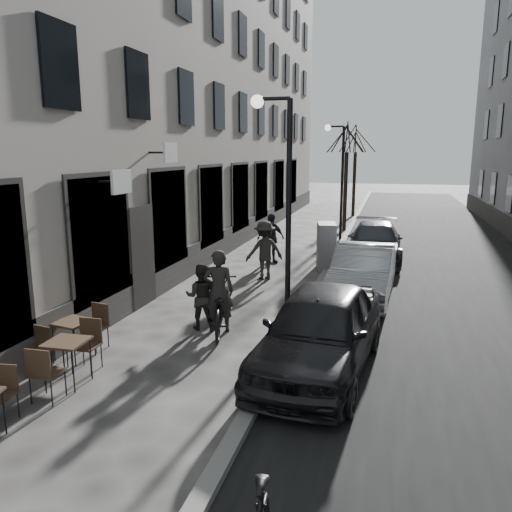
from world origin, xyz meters
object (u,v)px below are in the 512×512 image
at_px(car_far, 375,242).
at_px(pedestrian_mid, 265,250).
at_px(utility_cabinet, 326,247).
at_px(tree_near, 347,136).
at_px(pedestrian_near, 201,296).
at_px(pedestrian_far, 271,238).
at_px(bistro_set_c, 74,336).
at_px(car_mid, 363,272).
at_px(bistro_set_b, 68,358).
at_px(streetlamp_near, 281,188).
at_px(bicycle, 219,307).
at_px(streetlamp_far, 339,169).
at_px(tree_far, 356,139).
at_px(car_near, 320,330).

bearing_deg(car_far, pedestrian_mid, -131.52).
bearing_deg(utility_cabinet, tree_near, 79.78).
bearing_deg(pedestrian_mid, pedestrian_near, 54.93).
relative_size(pedestrian_near, pedestrian_far, 0.84).
xyz_separation_m(bistro_set_c, car_mid, (5.12, 5.62, 0.25)).
height_order(utility_cabinet, car_far, utility_cabinet).
height_order(bistro_set_b, utility_cabinet, utility_cabinet).
distance_m(streetlamp_near, pedestrian_mid, 5.02).
distance_m(bicycle, pedestrian_mid, 4.78).
bearing_deg(bistro_set_b, bistro_set_c, 117.37).
bearing_deg(pedestrian_mid, bicycle, 60.17).
bearing_deg(pedestrian_far, bistro_set_c, -140.02).
height_order(bicycle, car_far, car_far).
distance_m(pedestrian_mid, pedestrian_far, 2.32).
bearing_deg(streetlamp_far, tree_far, 89.54).
bearing_deg(car_far, streetlamp_near, -103.37).
bearing_deg(pedestrian_mid, pedestrian_far, -113.08).
xyz_separation_m(bicycle, pedestrian_far, (-0.50, 7.06, 0.33)).
bearing_deg(car_far, car_near, -94.28).
bearing_deg(bicycle, streetlamp_near, -173.94).
xyz_separation_m(tree_near, pedestrian_far, (-1.84, -8.45, -3.77)).
relative_size(utility_cabinet, pedestrian_mid, 0.86).
relative_size(pedestrian_far, car_far, 0.38).
relative_size(utility_cabinet, car_far, 0.34).
height_order(tree_far, pedestrian_mid, tree_far).
bearing_deg(bistro_set_c, tree_near, 88.74).
distance_m(bistro_set_b, car_mid, 8.03).
distance_m(streetlamp_far, bistro_set_b, 16.14).
bearing_deg(pedestrian_far, car_mid, -86.00).
distance_m(bicycle, car_mid, 4.53).
distance_m(streetlamp_far, tree_near, 3.36).
bearing_deg(pedestrian_near, utility_cabinet, -116.50).
relative_size(utility_cabinet, pedestrian_far, 0.89).
xyz_separation_m(streetlamp_far, bistro_set_c, (-3.46, -14.67, -2.70)).
bearing_deg(bistro_set_b, bicycle, 60.12).
relative_size(bistro_set_c, pedestrian_near, 1.05).
height_order(pedestrian_near, pedestrian_mid, pedestrian_mid).
bearing_deg(utility_cabinet, pedestrian_far, 154.59).
bearing_deg(bicycle, utility_cabinet, -119.04).
height_order(bistro_set_c, pedestrian_far, pedestrian_far).
bearing_deg(streetlamp_far, streetlamp_near, -90.00).
xyz_separation_m(streetlamp_far, car_near, (1.17, -13.97, -2.39)).
relative_size(streetlamp_near, car_far, 1.08).
xyz_separation_m(streetlamp_far, bistro_set_b, (-2.90, -15.65, -2.68)).
height_order(bistro_set_c, car_near, car_near).
xyz_separation_m(streetlamp_near, bicycle, (-1.27, -0.51, -2.60)).
xyz_separation_m(bicycle, car_far, (3.07, 8.50, 0.12)).
distance_m(utility_cabinet, bicycle, 6.73).
bearing_deg(bistro_set_c, bicycle, 54.67).
relative_size(streetlamp_far, bistro_set_b, 3.19).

